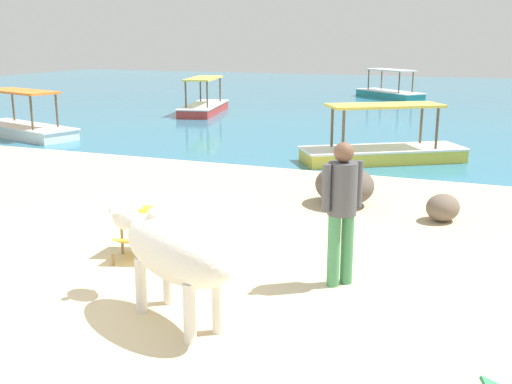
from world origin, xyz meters
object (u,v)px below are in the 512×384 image
(deck_chair_far, at_px, (140,227))
(boat_teal, at_px, (389,92))
(person_standing, at_px, (342,203))
(boat_red, at_px, (204,106))
(boat_white, at_px, (23,127))
(boat_yellow, at_px, (383,149))
(cow, at_px, (173,249))

(deck_chair_far, distance_m, boat_teal, 22.35)
(person_standing, xyz_separation_m, boat_red, (-8.59, 14.04, -0.70))
(deck_chair_far, relative_size, person_standing, 0.55)
(boat_teal, xyz_separation_m, boat_white, (-7.70, -15.06, 0.00))
(person_standing, height_order, boat_teal, person_standing)
(deck_chair_far, height_order, boat_red, boat_red)
(person_standing, bearing_deg, boat_red, 162.70)
(deck_chair_far, bearing_deg, boat_yellow, 149.40)
(cow, xyz_separation_m, boat_white, (-9.62, 8.74, -0.49))
(person_standing, relative_size, boat_teal, 0.46)
(cow, height_order, boat_teal, boat_teal)
(boat_yellow, height_order, boat_white, same)
(deck_chair_far, height_order, person_standing, person_standing)
(boat_red, distance_m, boat_white, 7.16)
(boat_red, bearing_deg, boat_white, -31.62)
(cow, distance_m, boat_red, 17.16)
(boat_yellow, distance_m, boat_white, 10.07)
(person_standing, xyz_separation_m, boat_yellow, (-0.84, 7.35, -0.70))
(person_standing, distance_m, boat_red, 16.48)
(boat_teal, bearing_deg, boat_red, -82.08)
(person_standing, xyz_separation_m, boat_white, (-10.91, 7.27, -0.70))
(boat_yellow, bearing_deg, cow, 54.44)
(boat_teal, bearing_deg, cow, -44.48)
(person_standing, height_order, boat_yellow, person_standing)
(deck_chair_far, height_order, boat_teal, boat_teal)
(cow, bearing_deg, deck_chair_far, -20.27)
(boat_red, height_order, boat_white, same)
(boat_red, xyz_separation_m, boat_yellow, (7.75, -6.70, 0.00))
(deck_chair_far, xyz_separation_m, boat_yellow, (1.74, 7.36, -0.13))
(person_standing, bearing_deg, boat_white, -172.44)
(person_standing, bearing_deg, boat_yellow, 137.74)
(person_standing, distance_m, boat_teal, 22.57)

